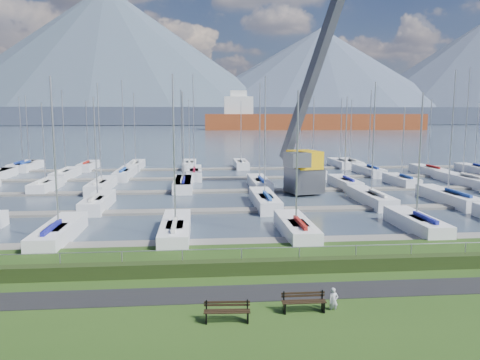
{
  "coord_description": "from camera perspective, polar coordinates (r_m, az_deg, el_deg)",
  "views": [
    {
      "loc": [
        -3.13,
        -22.96,
        8.04
      ],
      "look_at": [
        0.0,
        12.0,
        3.0
      ],
      "focal_mm": 35.0,
      "sensor_mm": 36.0,
      "label": 1
    }
  ],
  "objects": [
    {
      "name": "fence",
      "position": [
        24.16,
        2.57,
        -8.29
      ],
      "size": [
        80.0,
        0.04,
        0.04
      ],
      "primitive_type": "cylinder",
      "rotation": [
        0.0,
        1.57,
        0.0
      ],
      "color": "#96979E",
      "rests_on": "grass"
    },
    {
      "name": "path",
      "position": [
        21.74,
        3.63,
        -13.53
      ],
      "size": [
        160.0,
        2.0,
        0.04
      ],
      "primitive_type": "cube",
      "color": "black",
      "rests_on": "grass"
    },
    {
      "name": "docks",
      "position": [
        49.75,
        -1.44,
        -1.39
      ],
      "size": [
        90.0,
        41.6,
        0.25
      ],
      "color": "slate",
      "rests_on": "water"
    },
    {
      "name": "hedge",
      "position": [
        24.04,
        2.68,
        -10.5
      ],
      "size": [
        80.0,
        0.7,
        0.7
      ],
      "primitive_type": "cube",
      "color": "#213011",
      "rests_on": "grass"
    },
    {
      "name": "person",
      "position": [
        20.14,
        11.34,
        -13.85
      ],
      "size": [
        0.43,
        0.31,
        1.09
      ],
      "primitive_type": "imported",
      "rotation": [
        0.0,
        0.0,
        0.12
      ],
      "color": "#B1B1B8",
      "rests_on": "grass"
    },
    {
      "name": "bench_right",
      "position": [
        19.83,
        7.77,
        -14.51
      ],
      "size": [
        1.8,
        0.43,
        0.85
      ],
      "rotation": [
        0.0,
        0.0,
        -0.01
      ],
      "color": "black",
      "rests_on": "grass"
    },
    {
      "name": "water",
      "position": [
        283.1,
        -4.51,
        6.44
      ],
      "size": [
        800.0,
        540.0,
        0.2
      ],
      "primitive_type": "cube",
      "color": "#3B4756"
    },
    {
      "name": "cargo_ship_mid",
      "position": [
        239.93,
        7.94,
        7.01
      ],
      "size": [
        109.98,
        22.8,
        21.5
      ],
      "rotation": [
        0.0,
        0.0,
        -0.04
      ],
      "color": "#8E3A19",
      "rests_on": "water"
    },
    {
      "name": "sailboat_fleet",
      "position": [
        52.05,
        -4.19,
        5.21
      ],
      "size": [
        76.36,
        49.16,
        13.7
      ],
      "color": "silver",
      "rests_on": "water"
    },
    {
      "name": "mountains",
      "position": [
        429.45,
        -3.8,
        13.32
      ],
      "size": [
        1190.0,
        360.0,
        115.0
      ],
      "color": "#3E4B5A",
      "rests_on": "water"
    },
    {
      "name": "bench_left",
      "position": [
        18.82,
        -1.6,
        -15.73
      ],
      "size": [
        1.82,
        0.52,
        0.85
      ],
      "rotation": [
        0.0,
        0.0,
        -0.06
      ],
      "color": "black",
      "rests_on": "grass"
    },
    {
      "name": "crane",
      "position": [
        49.65,
        8.11,
        4.96
      ],
      "size": [
        7.06,
        13.12,
        22.35
      ],
      "rotation": [
        0.0,
        0.0,
        0.26
      ],
      "color": "#54565B",
      "rests_on": "water"
    },
    {
      "name": "foothill",
      "position": [
        352.98,
        -4.65,
        7.82
      ],
      "size": [
        900.0,
        80.0,
        12.0
      ],
      "primitive_type": "cube",
      "color": "#3C4458",
      "rests_on": "water"
    }
  ]
}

